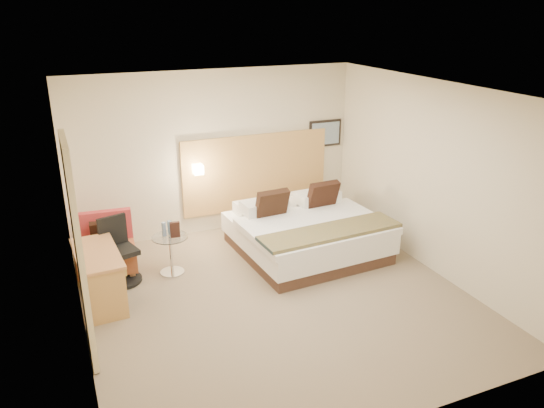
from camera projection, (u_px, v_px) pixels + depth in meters
name	position (u px, v px, depth m)	size (l,w,h in m)	color
floor	(277.00, 298.00, 7.03)	(4.80, 5.00, 0.02)	#776650
ceiling	(277.00, 90.00, 6.07)	(4.80, 5.00, 0.02)	silver
wall_back	(216.00, 153.00, 8.71)	(4.80, 0.02, 2.70)	beige
wall_front	(398.00, 298.00, 4.39)	(4.80, 0.02, 2.70)	beige
wall_left	(71.00, 232.00, 5.66)	(0.02, 5.00, 2.70)	beige
wall_right	(434.00, 178.00, 7.44)	(0.02, 5.00, 2.70)	beige
headboard_panel	(256.00, 172.00, 9.07)	(2.60, 0.04, 1.30)	#BA8748
art_frame	(325.00, 133.00, 9.37)	(0.62, 0.03, 0.47)	black
art_canvas	(326.00, 133.00, 9.35)	(0.54, 0.01, 0.39)	gray
lamp_arm	(197.00, 168.00, 8.57)	(0.02, 0.02, 0.12)	silver
lamp_shade	(198.00, 169.00, 8.52)	(0.15, 0.15, 0.15)	#F6E5C0
curtain	(79.00, 252.00, 5.51)	(0.06, 0.90, 2.42)	beige
bottle_a	(164.00, 229.00, 7.45)	(0.06, 0.06, 0.20)	#809CC6
bottle_b	(170.00, 228.00, 7.50)	(0.06, 0.06, 0.20)	#789AB9
menu_folder	(175.00, 230.00, 7.41)	(0.13, 0.05, 0.23)	#321A14
bed	(306.00, 232.00, 8.20)	(2.18, 2.14, 1.02)	#432B21
lounge_chair	(106.00, 250.00, 7.60)	(0.86, 0.77, 0.85)	tan
side_table	(171.00, 253.00, 7.55)	(0.56, 0.56, 0.57)	silver
desk	(99.00, 262.00, 6.73)	(0.58, 1.17, 0.71)	#B97A48
desk_chair	(119.00, 256.00, 7.31)	(0.64, 0.64, 0.92)	black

